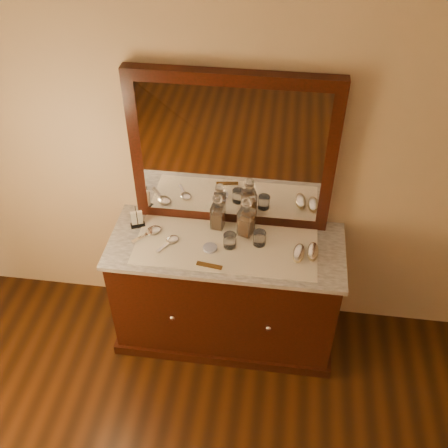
{
  "coord_description": "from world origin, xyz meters",
  "views": [
    {
      "loc": [
        0.29,
        -0.33,
        3.02
      ],
      "look_at": [
        0.0,
        1.85,
        1.1
      ],
      "focal_mm": 41.76,
      "sensor_mm": 36.0,
      "label": 1
    }
  ],
  "objects_px": {
    "napkin_rack": "(137,219)",
    "brush_near": "(299,253)",
    "decanter_left": "(218,215)",
    "hand_mirror_outer": "(151,232)",
    "dresser_cabinet": "(226,293)",
    "hand_mirror_inner": "(171,241)",
    "decanter_right": "(246,220)",
    "pin_dish": "(210,248)",
    "comb": "(209,265)",
    "mirror_frame": "(232,153)",
    "brush_far": "(313,252)"
  },
  "relations": [
    {
      "from": "pin_dish",
      "to": "hand_mirror_outer",
      "type": "height_order",
      "value": "hand_mirror_outer"
    },
    {
      "from": "dresser_cabinet",
      "to": "decanter_right",
      "type": "xyz_separation_m",
      "value": [
        0.11,
        0.11,
        0.55
      ]
    },
    {
      "from": "comb",
      "to": "brush_far",
      "type": "relative_size",
      "value": 1.02
    },
    {
      "from": "brush_far",
      "to": "hand_mirror_inner",
      "type": "distance_m",
      "value": 0.86
    },
    {
      "from": "napkin_rack",
      "to": "decanter_left",
      "type": "relative_size",
      "value": 0.53
    },
    {
      "from": "pin_dish",
      "to": "brush_near",
      "type": "xyz_separation_m",
      "value": [
        0.53,
        0.01,
        0.01
      ]
    },
    {
      "from": "brush_far",
      "to": "comb",
      "type": "bearing_deg",
      "value": -163.27
    },
    {
      "from": "mirror_frame",
      "to": "napkin_rack",
      "type": "distance_m",
      "value": 0.74
    },
    {
      "from": "comb",
      "to": "decanter_left",
      "type": "relative_size",
      "value": 0.6
    },
    {
      "from": "mirror_frame",
      "to": "pin_dish",
      "type": "relative_size",
      "value": 13.95
    },
    {
      "from": "decanter_left",
      "to": "hand_mirror_outer",
      "type": "distance_m",
      "value": 0.43
    },
    {
      "from": "comb",
      "to": "hand_mirror_inner",
      "type": "relative_size",
      "value": 0.85
    },
    {
      "from": "pin_dish",
      "to": "decanter_right",
      "type": "height_order",
      "value": "decanter_right"
    },
    {
      "from": "dresser_cabinet",
      "to": "decanter_left",
      "type": "relative_size",
      "value": 5.52
    },
    {
      "from": "dresser_cabinet",
      "to": "comb",
      "type": "distance_m",
      "value": 0.5
    },
    {
      "from": "decanter_left",
      "to": "hand_mirror_inner",
      "type": "distance_m",
      "value": 0.33
    },
    {
      "from": "decanter_left",
      "to": "decanter_right",
      "type": "height_order",
      "value": "decanter_right"
    },
    {
      "from": "dresser_cabinet",
      "to": "hand_mirror_inner",
      "type": "distance_m",
      "value": 0.57
    },
    {
      "from": "dresser_cabinet",
      "to": "mirror_frame",
      "type": "height_order",
      "value": "mirror_frame"
    },
    {
      "from": "dresser_cabinet",
      "to": "hand_mirror_inner",
      "type": "height_order",
      "value": "hand_mirror_inner"
    },
    {
      "from": "comb",
      "to": "decanter_left",
      "type": "height_order",
      "value": "decanter_left"
    },
    {
      "from": "brush_near",
      "to": "brush_far",
      "type": "bearing_deg",
      "value": 16.3
    },
    {
      "from": "brush_near",
      "to": "brush_far",
      "type": "xyz_separation_m",
      "value": [
        0.08,
        0.02,
        -0.0
      ]
    },
    {
      "from": "comb",
      "to": "hand_mirror_outer",
      "type": "xyz_separation_m",
      "value": [
        -0.4,
        0.24,
        0.0
      ]
    },
    {
      "from": "brush_far",
      "to": "hand_mirror_outer",
      "type": "relative_size",
      "value": 0.76
    },
    {
      "from": "dresser_cabinet",
      "to": "brush_far",
      "type": "xyz_separation_m",
      "value": [
        0.52,
        -0.02,
        0.46
      ]
    },
    {
      "from": "pin_dish",
      "to": "hand_mirror_outer",
      "type": "relative_size",
      "value": 0.44
    },
    {
      "from": "napkin_rack",
      "to": "decanter_right",
      "type": "relative_size",
      "value": 0.48
    },
    {
      "from": "brush_near",
      "to": "napkin_rack",
      "type": "bearing_deg",
      "value": 171.91
    },
    {
      "from": "decanter_right",
      "to": "brush_near",
      "type": "height_order",
      "value": "decanter_right"
    },
    {
      "from": "brush_near",
      "to": "hand_mirror_outer",
      "type": "xyz_separation_m",
      "value": [
        -0.91,
        0.08,
        -0.01
      ]
    },
    {
      "from": "comb",
      "to": "brush_far",
      "type": "height_order",
      "value": "brush_far"
    },
    {
      "from": "decanter_left",
      "to": "decanter_right",
      "type": "bearing_deg",
      "value": -12.12
    },
    {
      "from": "decanter_right",
      "to": "hand_mirror_outer",
      "type": "height_order",
      "value": "decanter_right"
    },
    {
      "from": "pin_dish",
      "to": "brush_near",
      "type": "height_order",
      "value": "brush_near"
    },
    {
      "from": "comb",
      "to": "mirror_frame",
      "type": "bearing_deg",
      "value": 88.56
    },
    {
      "from": "brush_near",
      "to": "hand_mirror_inner",
      "type": "distance_m",
      "value": 0.78
    },
    {
      "from": "comb",
      "to": "decanter_right",
      "type": "height_order",
      "value": "decanter_right"
    },
    {
      "from": "mirror_frame",
      "to": "comb",
      "type": "height_order",
      "value": "mirror_frame"
    },
    {
      "from": "dresser_cabinet",
      "to": "pin_dish",
      "type": "xyz_separation_m",
      "value": [
        -0.09,
        -0.06,
        0.45
      ]
    },
    {
      "from": "hand_mirror_outer",
      "to": "mirror_frame",
      "type": "bearing_deg",
      "value": 23.56
    },
    {
      "from": "decanter_right",
      "to": "brush_near",
      "type": "bearing_deg",
      "value": -25.35
    },
    {
      "from": "mirror_frame",
      "to": "decanter_right",
      "type": "xyz_separation_m",
      "value": [
        0.11,
        -0.13,
        -0.39
      ]
    },
    {
      "from": "hand_mirror_outer",
      "to": "dresser_cabinet",
      "type": "bearing_deg",
      "value": -4.47
    },
    {
      "from": "decanter_right",
      "to": "hand_mirror_outer",
      "type": "distance_m",
      "value": 0.6
    },
    {
      "from": "mirror_frame",
      "to": "comb",
      "type": "xyz_separation_m",
      "value": [
        -0.07,
        -0.44,
        -0.49
      ]
    },
    {
      "from": "napkin_rack",
      "to": "brush_near",
      "type": "relative_size",
      "value": 0.86
    },
    {
      "from": "napkin_rack",
      "to": "brush_near",
      "type": "distance_m",
      "value": 1.03
    },
    {
      "from": "decanter_left",
      "to": "hand_mirror_outer",
      "type": "bearing_deg",
      "value": -164.24
    },
    {
      "from": "dresser_cabinet",
      "to": "brush_near",
      "type": "relative_size",
      "value": 8.94
    }
  ]
}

